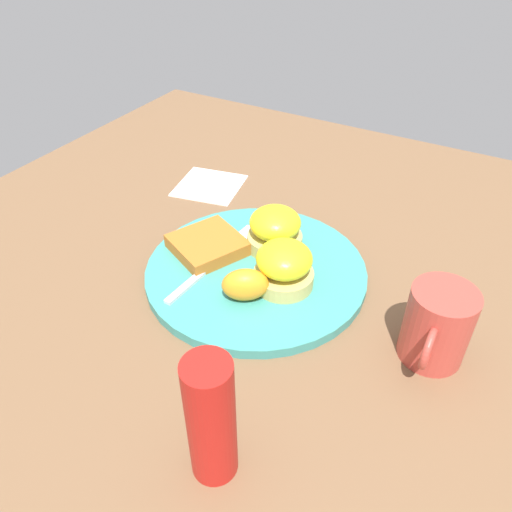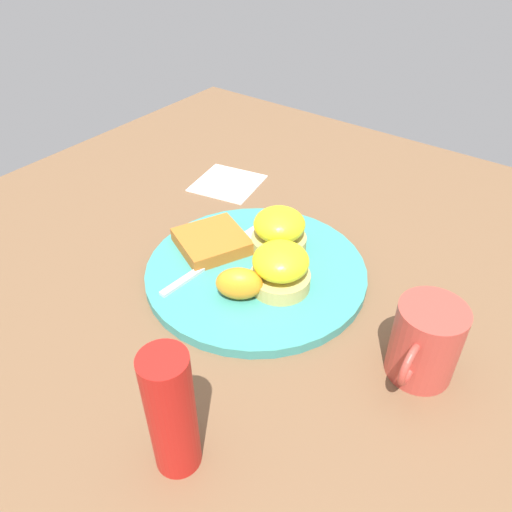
% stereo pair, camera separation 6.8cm
% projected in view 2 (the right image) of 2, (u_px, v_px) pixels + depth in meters
% --- Properties ---
extents(ground_plane, '(1.10, 1.10, 0.00)m').
position_uv_depth(ground_plane, '(256.00, 275.00, 0.70)').
color(ground_plane, brown).
extents(plate, '(0.31, 0.31, 0.01)m').
position_uv_depth(plate, '(256.00, 271.00, 0.70)').
color(plate, teal).
rests_on(plate, ground_plane).
extents(sandwich_benedict_left, '(0.08, 0.08, 0.06)m').
position_uv_depth(sandwich_benedict_left, '(280.00, 268.00, 0.64)').
color(sandwich_benedict_left, tan).
rests_on(sandwich_benedict_left, plate).
extents(sandwich_benedict_right, '(0.08, 0.08, 0.06)m').
position_uv_depth(sandwich_benedict_right, '(279.00, 231.00, 0.71)').
color(sandwich_benedict_right, tan).
rests_on(sandwich_benedict_right, plate).
extents(hashbrown_patty, '(0.12, 0.12, 0.02)m').
position_uv_depth(hashbrown_patty, '(211.00, 242.00, 0.72)').
color(hashbrown_patty, '#AF6121').
rests_on(hashbrown_patty, plate).
extents(orange_wedge, '(0.06, 0.07, 0.04)m').
position_uv_depth(orange_wedge, '(239.00, 284.00, 0.63)').
color(orange_wedge, orange).
rests_on(orange_wedge, plate).
extents(fork, '(0.20, 0.03, 0.00)m').
position_uv_depth(fork, '(223.00, 254.00, 0.71)').
color(fork, silver).
rests_on(fork, plate).
extents(cup, '(0.10, 0.07, 0.09)m').
position_uv_depth(cup, '(425.00, 342.00, 0.54)').
color(cup, '#B23D33').
rests_on(cup, ground_plane).
extents(napkin, '(0.13, 0.13, 0.00)m').
position_uv_depth(napkin, '(228.00, 183.00, 0.90)').
color(napkin, white).
rests_on(napkin, ground_plane).
extents(condiment_bottle, '(0.04, 0.04, 0.14)m').
position_uv_depth(condiment_bottle, '(171.00, 413.00, 0.44)').
color(condiment_bottle, '#B21914').
rests_on(condiment_bottle, ground_plane).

